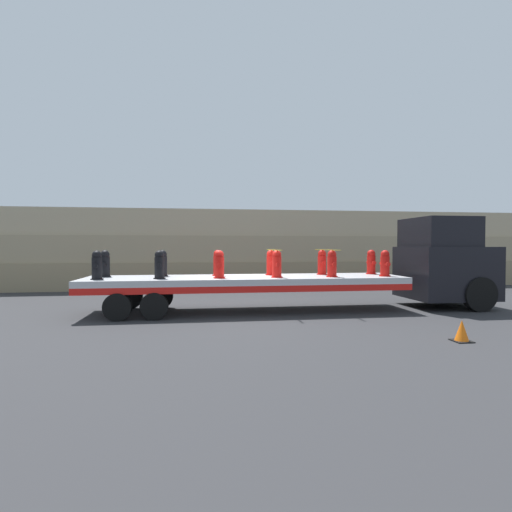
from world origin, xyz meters
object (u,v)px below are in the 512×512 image
object	(u,v)px
fire_hydrant_red_near_3	(277,264)
flatbed_trailer	(233,283)
fire_hydrant_red_far_2	(218,263)
fire_hydrant_red_far_5	(371,262)
fire_hydrant_black_far_1	(163,264)
fire_hydrant_red_far_3	(271,263)
fire_hydrant_black_near_0	(97,265)
fire_hydrant_black_near_1	(159,265)
fire_hydrant_red_near_2	(219,265)
fire_hydrant_black_far_0	(105,264)
truck_cab	(446,263)
fire_hydrant_red_near_5	(385,264)
traffic_cone	(462,331)
fire_hydrant_red_near_4	(332,264)
fire_hydrant_red_far_4	(322,263)

from	to	relation	value
fire_hydrant_red_near_3	flatbed_trailer	bearing A→B (deg)	158.45
fire_hydrant_red_far_2	fire_hydrant_red_far_5	world-z (taller)	same
fire_hydrant_black_far_1	fire_hydrant_red_far_3	xyz separation A→B (m)	(3.68, 0.00, 0.00)
fire_hydrant_black_near_0	fire_hydrant_black_near_1	world-z (taller)	same
fire_hydrant_black_near_0	fire_hydrant_red_near_2	size ratio (longest dim) A/B	1.00
fire_hydrant_black_far_0	fire_hydrant_black_near_1	size ratio (longest dim) A/B	1.00
fire_hydrant_red_near_3	fire_hydrant_red_far_5	xyz separation A→B (m)	(3.68, 1.07, 0.00)
fire_hydrant_black_far_1	fire_hydrant_red_far_2	bearing A→B (deg)	0.00
fire_hydrant_red_far_2	fire_hydrant_black_far_1	bearing A→B (deg)	180.00
truck_cab	fire_hydrant_red_far_5	xyz separation A→B (m)	(-2.59, 0.53, 0.02)
fire_hydrant_black_near_1	fire_hydrant_red_near_2	xyz separation A→B (m)	(1.84, 0.00, 0.00)
fire_hydrant_red_near_3	fire_hydrant_red_near_5	bearing A→B (deg)	0.00
fire_hydrant_red_far_2	fire_hydrant_black_near_0	bearing A→B (deg)	-163.81
fire_hydrant_black_far_1	traffic_cone	world-z (taller)	fire_hydrant_black_far_1
fire_hydrant_red_far_2	fire_hydrant_red_near_5	size ratio (longest dim) A/B	1.00
fire_hydrant_red_near_5	traffic_cone	xyz separation A→B (m)	(-0.25, -4.31, -1.35)
fire_hydrant_red_near_5	fire_hydrant_red_far_5	xyz separation A→B (m)	(0.00, 1.07, 0.00)
fire_hydrant_red_near_2	fire_hydrant_red_far_5	xyz separation A→B (m)	(5.52, 1.07, 0.00)
flatbed_trailer	fire_hydrant_black_near_1	xyz separation A→B (m)	(-2.33, -0.53, 0.62)
fire_hydrant_red_far_5	fire_hydrant_red_near_4	bearing A→B (deg)	-149.86
fire_hydrant_red_far_4	traffic_cone	xyz separation A→B (m)	(1.59, -5.38, -1.35)
fire_hydrant_black_near_0	fire_hydrant_black_far_0	bearing A→B (deg)	90.00
fire_hydrant_red_near_2	fire_hydrant_red_near_5	xyz separation A→B (m)	(5.52, 0.00, 0.00)
fire_hydrant_black_far_1	fire_hydrant_red_far_4	bearing A→B (deg)	0.00
truck_cab	fire_hydrant_red_far_4	bearing A→B (deg)	173.12
fire_hydrant_red_near_4	traffic_cone	xyz separation A→B (m)	(1.59, -4.31, -1.35)
traffic_cone	fire_hydrant_red_near_3	bearing A→B (deg)	128.49
truck_cab	fire_hydrant_red_near_5	xyz separation A→B (m)	(-2.59, -0.53, 0.02)
fire_hydrant_black_near_0	fire_hydrant_red_far_3	size ratio (longest dim) A/B	1.00
fire_hydrant_black_far_1	fire_hydrant_red_far_5	distance (m)	7.36
fire_hydrant_red_far_5	fire_hydrant_black_far_0	bearing A→B (deg)	180.00
fire_hydrant_red_far_4	fire_hydrant_red_far_5	distance (m)	1.84
fire_hydrant_black_near_1	fire_hydrant_red_far_5	size ratio (longest dim) A/B	1.00
fire_hydrant_black_near_0	fire_hydrant_black_far_1	xyz separation A→B (m)	(1.84, 1.07, 0.00)
fire_hydrant_black_near_0	fire_hydrant_red_near_4	xyz separation A→B (m)	(7.36, 0.00, 0.00)
fire_hydrant_red_far_4	fire_hydrant_red_near_5	distance (m)	2.13
fire_hydrant_red_far_3	truck_cab	bearing A→B (deg)	-4.87
fire_hydrant_black_near_0	fire_hydrant_black_far_1	bearing A→B (deg)	30.14
flatbed_trailer	fire_hydrant_red_near_3	world-z (taller)	fire_hydrant_red_near_3
fire_hydrant_black_near_1	traffic_cone	xyz separation A→B (m)	(7.11, -4.31, -1.35)
fire_hydrant_black_far_0	truck_cab	bearing A→B (deg)	-2.59
fire_hydrant_black_far_1	fire_hydrant_black_near_0	bearing A→B (deg)	-149.86
fire_hydrant_black_near_1	fire_hydrant_red_far_4	size ratio (longest dim) A/B	1.00
fire_hydrant_black_near_1	fire_hydrant_red_far_5	xyz separation A→B (m)	(7.36, 1.07, 0.00)
fire_hydrant_black_near_0	fire_hydrant_red_far_3	bearing A→B (deg)	10.95
fire_hydrant_red_near_2	traffic_cone	size ratio (longest dim) A/B	1.78
truck_cab	fire_hydrant_red_near_2	xyz separation A→B (m)	(-8.11, -0.53, 0.02)
fire_hydrant_black_near_1	fire_hydrant_red_near_4	world-z (taller)	same
fire_hydrant_black_far_0	fire_hydrant_red_near_3	distance (m)	5.62
fire_hydrant_red_far_2	fire_hydrant_red_far_3	distance (m)	1.84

